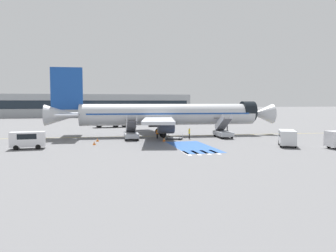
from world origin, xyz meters
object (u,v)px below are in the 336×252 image
object	(u,v)px
boarding_stairs_forward	(223,132)
service_van_1	(287,137)
traffic_cone_0	(164,139)
traffic_cone_2	(94,143)
traffic_cone_1	(97,140)
ground_crew_1	(189,133)
ground_crew_2	(157,133)
service_van_2	(28,139)
ground_crew_0	(164,133)
baggage_cart	(174,138)
airliner	(165,114)
fuel_tanker	(112,120)
terminal_building	(97,106)
boarding_stairs_aft	(131,133)

from	to	relation	value
boarding_stairs_forward	service_van_1	size ratio (longest dim) A/B	1.10
traffic_cone_0	traffic_cone_2	size ratio (longest dim) A/B	1.09
traffic_cone_1	ground_crew_1	bearing A→B (deg)	0.67
ground_crew_2	traffic_cone_1	size ratio (longest dim) A/B	3.08
ground_crew_2	traffic_cone_0	world-z (taller)	ground_crew_2
ground_crew_2	service_van_2	bearing A→B (deg)	73.29
service_van_2	ground_crew_0	bearing A→B (deg)	109.39
traffic_cone_2	ground_crew_0	bearing A→B (deg)	28.54
baggage_cart	ground_crew_2	distance (m)	3.14
service_van_2	ground_crew_1	size ratio (longest dim) A/B	2.36
traffic_cone_1	traffic_cone_2	size ratio (longest dim) A/B	0.99
airliner	fuel_tanker	distance (m)	23.75
service_van_2	ground_crew_1	distance (m)	24.48
terminal_building	service_van_1	bearing A→B (deg)	-75.82
boarding_stairs_forward	service_van_2	world-z (taller)	boarding_stairs_forward
service_van_2	baggage_cart	bearing A→B (deg)	103.42
boarding_stairs_aft	baggage_cart	world-z (taller)	boarding_stairs_aft
ground_crew_0	baggage_cart	bearing A→B (deg)	-92.82
ground_crew_0	ground_crew_1	distance (m)	4.35
ground_crew_0	ground_crew_2	size ratio (longest dim) A/B	1.02
service_van_2	service_van_1	bearing A→B (deg)	78.16
ground_crew_1	traffic_cone_2	distance (m)	15.84
service_van_1	traffic_cone_0	xyz separation A→B (m)	(-15.30, 9.21, -1.03)
boarding_stairs_forward	traffic_cone_0	size ratio (longest dim) A/B	9.31
boarding_stairs_forward	traffic_cone_0	world-z (taller)	boarding_stairs_forward
boarding_stairs_forward	boarding_stairs_aft	xyz separation A→B (m)	(-15.58, 0.77, -0.02)
airliner	boarding_stairs_forward	distance (m)	10.65
boarding_stairs_forward	fuel_tanker	xyz separation A→B (m)	(-17.27, 27.06, 0.84)
traffic_cone_0	traffic_cone_1	distance (m)	10.27
airliner	traffic_cone_0	size ratio (longest dim) A/B	71.90
service_van_1	baggage_cart	distance (m)	17.45
service_van_2	traffic_cone_2	distance (m)	8.72
service_van_2	traffic_cone_1	world-z (taller)	service_van_2
airliner	traffic_cone_1	world-z (taller)	airliner
ground_crew_2	traffic_cone_2	bearing A→B (deg)	80.20
service_van_1	service_van_2	world-z (taller)	service_van_2
baggage_cart	terminal_building	bearing A→B (deg)	38.18
airliner	ground_crew_0	bearing A→B (deg)	-13.67
airliner	service_van_1	bearing A→B (deg)	40.92
traffic_cone_1	terminal_building	xyz separation A→B (m)	(0.59, 86.75, 4.30)
traffic_cone_0	boarding_stairs_forward	bearing A→B (deg)	15.45
boarding_stairs_aft	baggage_cart	distance (m)	7.03
terminal_building	airliner	bearing A→B (deg)	-82.01
boarding_stairs_forward	traffic_cone_2	distance (m)	22.04
fuel_tanker	service_van_2	world-z (taller)	fuel_tanker
service_van_1	boarding_stairs_forward	bearing A→B (deg)	-43.59
service_van_2	ground_crew_1	world-z (taller)	service_van_2
boarding_stairs_forward	traffic_cone_1	xyz separation A→B (m)	(-20.98, -0.93, -0.74)
ground_crew_0	boarding_stairs_aft	bearing A→B (deg)	144.72
traffic_cone_0	boarding_stairs_aft	bearing A→B (deg)	140.82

